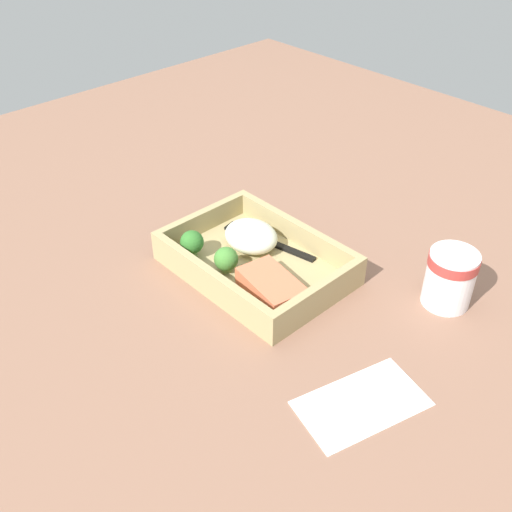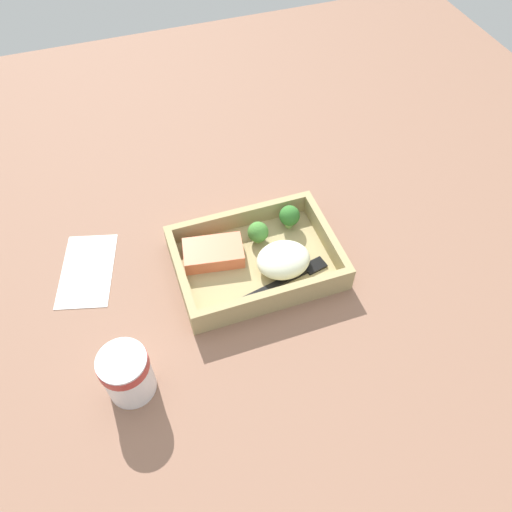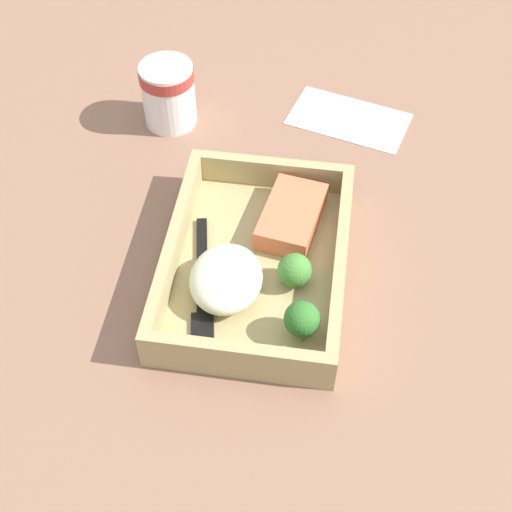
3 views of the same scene
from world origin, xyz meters
TOP-DOWN VIEW (x-y plane):
  - ground_plane at (0.00, 0.00)cm, footprint 160.00×160.00cm
  - takeout_tray at (0.00, 0.00)cm, footprint 25.51×18.20cm
  - tray_rim at (0.00, 0.00)cm, footprint 25.51×18.20cm
  - salmon_fillet at (-6.18, 2.95)cm, footprint 10.24×7.16cm
  - mashed_potatoes at (3.68, -2.45)cm, footprint 8.52×7.20cm
  - broccoli_floret_1 at (7.76, 5.46)cm, footprint 3.46×3.46cm
  - broccoli_floret_2 at (1.76, 4.12)cm, footprint 3.46×3.46cm
  - fork at (3.56, -4.96)cm, footprint 15.81×4.74cm
  - paper_cup at (-22.60, -14.11)cm, footprint 6.65×6.65cm
  - receipt_slip at (-26.05, 8.03)cm, footprint 11.68×16.18cm

SIDE VIEW (x-z plane):
  - ground_plane at x=0.00cm, z-range -2.00..0.00cm
  - receipt_slip at x=-26.05cm, z-range 0.00..0.24cm
  - takeout_tray at x=0.00cm, z-range 0.00..1.20cm
  - fork at x=3.56cm, z-range 1.20..1.64cm
  - salmon_fillet at x=-6.18cm, z-range 1.20..3.73cm
  - tray_rim at x=0.00cm, z-range 1.20..4.66cm
  - mashed_potatoes at x=3.68cm, z-range 1.20..5.13cm
  - broccoli_floret_2 at x=1.76cm, z-range 1.33..5.19cm
  - broccoli_floret_1 at x=7.76cm, z-range 1.52..5.83cm
  - paper_cup at x=-22.60cm, z-range 0.47..8.55cm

